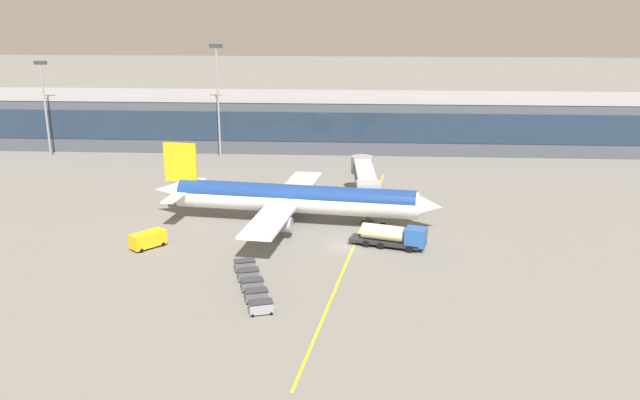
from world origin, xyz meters
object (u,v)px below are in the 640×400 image
at_px(baggage_cart_0, 261,307).
at_px(baggage_cart_3, 248,274).
at_px(main_airliner, 293,198).
at_px(baggage_cart_1, 256,295).
at_px(baggage_cart_4, 245,265).
at_px(crew_van, 149,239).
at_px(baggage_cart_2, 252,284).
at_px(fuel_tanker, 393,236).

xyz_separation_m(baggage_cart_0, baggage_cart_3, (-2.90, 9.15, 0.00)).
bearing_deg(baggage_cart_3, main_airliner, 81.47).
xyz_separation_m(baggage_cart_1, baggage_cart_4, (-2.90, 9.15, 0.00)).
relative_size(crew_van, baggage_cart_0, 1.73).
distance_m(crew_van, baggage_cart_3, 19.17).
height_order(crew_van, baggage_cart_0, crew_van).
bearing_deg(baggage_cart_1, baggage_cart_2, 107.59).
xyz_separation_m(main_airliner, baggage_cart_3, (-3.40, -22.66, -3.29)).
xyz_separation_m(baggage_cart_3, baggage_cart_4, (-0.97, 3.05, 0.00)).
relative_size(main_airliner, baggage_cart_0, 15.30).
relative_size(baggage_cart_0, baggage_cart_2, 1.00).
relative_size(main_airliner, baggage_cart_4, 15.30).
relative_size(main_airliner, crew_van, 8.84).
xyz_separation_m(main_airliner, crew_van, (-19.32, -12.00, -2.75)).
relative_size(main_airliner, baggage_cart_2, 15.30).
xyz_separation_m(baggage_cart_1, baggage_cart_2, (-0.97, 3.05, 0.00)).
bearing_deg(baggage_cart_3, crew_van, 146.19).
distance_m(crew_van, baggage_cart_4, 16.79).
bearing_deg(baggage_cart_2, main_airliner, 84.60).
xyz_separation_m(main_airliner, fuel_tanker, (15.06, -9.90, -2.32)).
distance_m(main_airliner, baggage_cart_1, 28.99).
height_order(baggage_cart_2, baggage_cart_4, same).
xyz_separation_m(fuel_tanker, baggage_cart_4, (-19.43, -9.72, -0.96)).
height_order(main_airliner, baggage_cart_3, main_airliner).
relative_size(baggage_cart_2, baggage_cart_4, 1.00).
distance_m(baggage_cart_0, baggage_cart_2, 6.40).
xyz_separation_m(fuel_tanker, crew_van, (-34.38, -2.11, -0.43)).
distance_m(fuel_tanker, baggage_cart_4, 21.74).
xyz_separation_m(fuel_tanker, baggage_cart_1, (-16.52, -18.87, -0.96)).
relative_size(baggage_cart_1, baggage_cart_3, 1.00).
xyz_separation_m(crew_van, baggage_cart_3, (15.92, -10.66, -0.53)).
bearing_deg(baggage_cart_2, fuel_tanker, 42.12).
bearing_deg(baggage_cart_3, fuel_tanker, 34.67).
bearing_deg(baggage_cart_1, fuel_tanker, 48.79).
distance_m(main_airliner, crew_van, 22.91).
height_order(crew_van, baggage_cart_1, crew_van).
relative_size(baggage_cart_1, baggage_cart_4, 1.00).
height_order(fuel_tanker, crew_van, fuel_tanker).
distance_m(crew_van, baggage_cart_2, 21.76).
height_order(baggage_cart_1, baggage_cart_3, same).
distance_m(baggage_cart_2, baggage_cart_3, 3.20).
relative_size(baggage_cart_1, baggage_cart_2, 1.00).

